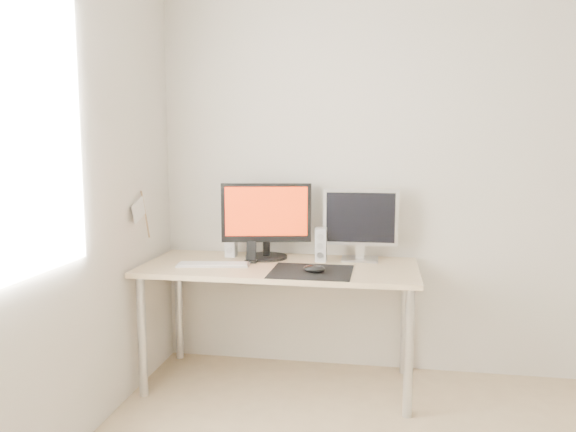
{
  "coord_description": "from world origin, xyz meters",
  "views": [
    {
      "loc": [
        -0.34,
        -1.79,
        1.44
      ],
      "look_at": [
        -0.89,
        1.46,
        1.01
      ],
      "focal_mm": 35.0,
      "sensor_mm": 36.0,
      "label": 1
    }
  ],
  "objects": [
    {
      "name": "pennant",
      "position": [
        -1.72,
        1.24,
        1.05
      ],
      "size": [
        0.01,
        0.23,
        0.29
      ],
      "color": "#A57F54",
      "rests_on": "wall_left"
    },
    {
      "name": "desk",
      "position": [
        -0.93,
        1.38,
        0.65
      ],
      "size": [
        1.6,
        0.7,
        0.73
      ],
      "color": "#D1B587",
      "rests_on": "ground"
    },
    {
      "name": "keyboard",
      "position": [
        -1.31,
        1.29,
        0.74
      ],
      "size": [
        0.43,
        0.18,
        0.02
      ],
      "color": "silver",
      "rests_on": "desk"
    },
    {
      "name": "second_monitor",
      "position": [
        -0.47,
        1.59,
        0.97
      ],
      "size": [
        0.45,
        0.16,
        0.43
      ],
      "color": "#ABABAD",
      "rests_on": "desk"
    },
    {
      "name": "mouse",
      "position": [
        -0.7,
        1.2,
        0.75
      ],
      "size": [
        0.12,
        0.07,
        0.04
      ],
      "primitive_type": "ellipsoid",
      "color": "black",
      "rests_on": "mousepad"
    },
    {
      "name": "speaker_right",
      "position": [
        -0.7,
        1.52,
        0.83
      ],
      "size": [
        0.06,
        0.08,
        0.2
      ],
      "color": "white",
      "rests_on": "desk"
    },
    {
      "name": "wall_back",
      "position": [
        0.0,
        1.75,
        1.25
      ],
      "size": [
        3.5,
        0.0,
        3.5
      ],
      "primitive_type": "plane",
      "rotation": [
        1.57,
        0.0,
        0.0
      ],
      "color": "silver",
      "rests_on": "ground"
    },
    {
      "name": "speaker_left",
      "position": [
        -1.28,
        1.57,
        0.83
      ],
      "size": [
        0.06,
        0.08,
        0.2
      ],
      "color": "white",
      "rests_on": "desk"
    },
    {
      "name": "phone_dock",
      "position": [
        -1.11,
        1.42,
        0.77
      ],
      "size": [
        0.07,
        0.06,
        0.13
      ],
      "color": "black",
      "rests_on": "desk"
    },
    {
      "name": "mousepad",
      "position": [
        -0.72,
        1.23,
        0.73
      ],
      "size": [
        0.45,
        0.4,
        0.0
      ],
      "primitive_type": "cube",
      "color": "black",
      "rests_on": "desk"
    },
    {
      "name": "main_monitor",
      "position": [
        -1.04,
        1.55,
        0.98
      ],
      "size": [
        0.55,
        0.3,
        0.47
      ],
      "color": "black",
      "rests_on": "desk"
    }
  ]
}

